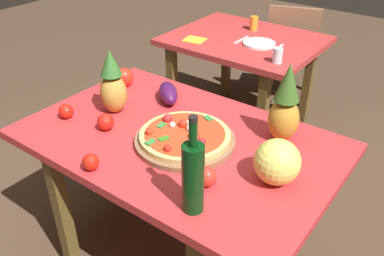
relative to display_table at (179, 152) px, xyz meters
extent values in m
plane|color=#4C3828|center=(0.00, 0.00, -0.65)|extent=(10.00, 10.00, 0.00)
cube|color=brown|center=(-0.39, -0.39, -0.30)|extent=(0.06, 0.06, 0.70)
cube|color=brown|center=(-0.39, 0.39, -0.30)|extent=(0.06, 0.06, 0.70)
cube|color=brown|center=(0.39, 0.39, -0.30)|extent=(0.06, 0.06, 0.70)
cube|color=red|center=(0.00, 0.00, 0.06)|extent=(1.37, 0.88, 0.04)
cube|color=brown|center=(-0.79, 0.92, -0.30)|extent=(0.06, 0.06, 0.70)
cube|color=brown|center=(-0.05, 0.92, -0.30)|extent=(0.06, 0.06, 0.70)
cube|color=brown|center=(-0.79, 1.66, -0.30)|extent=(0.06, 0.06, 0.70)
cube|color=brown|center=(-0.05, 1.66, -0.30)|extent=(0.06, 0.06, 0.70)
cube|color=#BD3332|center=(-0.42, 1.29, 0.06)|extent=(1.03, 0.84, 0.04)
cube|color=brown|center=(-0.25, 2.22, -0.45)|extent=(0.04, 0.04, 0.41)
cube|color=brown|center=(-0.57, 2.11, -0.45)|extent=(0.04, 0.04, 0.41)
cube|color=brown|center=(-0.15, 1.91, -0.45)|extent=(0.04, 0.04, 0.41)
cube|color=brown|center=(-0.46, 1.80, -0.45)|extent=(0.04, 0.04, 0.41)
cube|color=brown|center=(-0.36, 2.01, -0.22)|extent=(0.51, 0.51, 0.04)
cube|color=#8C6245|center=(-0.30, 1.84, 0.00)|extent=(0.39, 0.17, 0.40)
cylinder|color=brown|center=(0.05, -0.02, 0.10)|extent=(0.43, 0.43, 0.02)
cylinder|color=#D8B564|center=(0.05, -0.02, 0.12)|extent=(0.39, 0.39, 0.02)
cylinder|color=#BB3E1E|center=(0.05, -0.02, 0.13)|extent=(0.34, 0.34, 0.00)
sphere|color=red|center=(0.16, -0.04, 0.14)|extent=(0.03, 0.03, 0.03)
sphere|color=red|center=(0.12, -0.03, 0.14)|extent=(0.03, 0.03, 0.03)
sphere|color=red|center=(0.01, 0.02, 0.14)|extent=(0.04, 0.04, 0.04)
sphere|color=red|center=(0.11, -0.03, 0.14)|extent=(0.04, 0.04, 0.04)
sphere|color=red|center=(-0.07, 0.02, 0.14)|extent=(0.04, 0.04, 0.04)
sphere|color=red|center=(-0.07, -0.11, 0.14)|extent=(0.03, 0.03, 0.03)
sphere|color=red|center=(0.07, -0.16, 0.14)|extent=(0.03, 0.03, 0.03)
cube|color=#348039|center=(-0.02, -0.16, 0.14)|extent=(0.03, 0.05, 0.00)
cube|color=#377F39|center=(-0.06, -0.03, 0.14)|extent=(0.03, 0.05, 0.00)
cube|color=#327737|center=(0.06, 0.14, 0.14)|extent=(0.05, 0.04, 0.00)
cube|color=#397C21|center=(0.01, -0.11, 0.14)|extent=(0.04, 0.05, 0.00)
sphere|color=white|center=(0.06, 0.01, 0.14)|extent=(0.03, 0.03, 0.03)
sphere|color=white|center=(0.02, 0.04, 0.14)|extent=(0.03, 0.03, 0.03)
sphere|color=white|center=(-0.02, -0.01, 0.14)|extent=(0.03, 0.03, 0.03)
cylinder|color=black|center=(0.32, -0.33, 0.21)|extent=(0.08, 0.08, 0.26)
cylinder|color=black|center=(0.32, -0.33, 0.39)|extent=(0.03, 0.03, 0.09)
cylinder|color=black|center=(0.32, -0.33, 0.44)|extent=(0.03, 0.03, 0.02)
ellipsoid|color=#B78329|center=(0.37, 0.26, 0.18)|extent=(0.13, 0.13, 0.19)
cone|color=#376222|center=(0.37, 0.26, 0.35)|extent=(0.11, 0.11, 0.16)
ellipsoid|color=#BB8C38|center=(-0.39, 0.00, 0.18)|extent=(0.13, 0.13, 0.19)
cone|color=#316A28|center=(-0.39, 0.00, 0.34)|extent=(0.10, 0.10, 0.12)
sphere|color=#E4DF5F|center=(0.48, -0.02, 0.17)|extent=(0.17, 0.17, 0.17)
ellipsoid|color=red|center=(-0.55, 0.23, 0.13)|extent=(0.10, 0.10, 0.11)
ellipsoid|color=#451547|center=(-0.25, 0.23, 0.13)|extent=(0.21, 0.20, 0.09)
sphere|color=red|center=(0.29, -0.20, 0.12)|extent=(0.08, 0.08, 0.08)
sphere|color=red|center=(-0.30, -0.14, 0.12)|extent=(0.08, 0.08, 0.08)
sphere|color=red|center=(-0.53, -0.18, 0.12)|extent=(0.07, 0.07, 0.07)
sphere|color=red|center=(-0.13, -0.38, 0.12)|extent=(0.07, 0.07, 0.07)
cylinder|color=orange|center=(-0.46, 1.48, 0.13)|extent=(0.06, 0.06, 0.10)
cylinder|color=silver|center=(-0.03, 1.02, 0.13)|extent=(0.06, 0.06, 0.09)
cylinder|color=white|center=(-0.27, 1.23, 0.09)|extent=(0.22, 0.22, 0.02)
cube|color=silver|center=(-0.41, 1.23, 0.09)|extent=(0.02, 0.18, 0.01)
cube|color=silver|center=(-0.13, 1.23, 0.09)|extent=(0.03, 0.18, 0.01)
cube|color=yellow|center=(-0.68, 1.04, 0.09)|extent=(0.16, 0.14, 0.01)
camera|label=1|loc=(0.95, -1.18, 1.06)|focal=38.58mm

